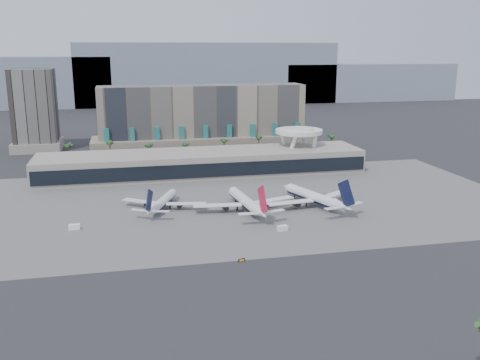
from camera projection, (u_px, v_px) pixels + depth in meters
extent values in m
plane|color=#232326|center=(252.00, 248.00, 179.12)|extent=(900.00, 900.00, 0.00)
cube|color=#5B5B59|center=(222.00, 202.00, 231.22)|extent=(260.00, 130.00, 0.06)
cube|color=gray|center=(207.00, 73.00, 628.44)|extent=(300.00, 60.00, 70.00)
cube|color=gray|center=(364.00, 82.00, 673.14)|extent=(220.00, 60.00, 45.00)
cube|color=gray|center=(203.00, 118.00, 341.92)|extent=(130.00, 22.00, 42.00)
cube|color=gray|center=(204.00, 143.00, 343.90)|extent=(140.00, 30.00, 10.00)
cube|color=#217270|center=(107.00, 144.00, 320.96)|extent=(3.00, 2.00, 18.00)
cube|color=#217270|center=(133.00, 143.00, 324.09)|extent=(3.00, 2.00, 18.00)
cube|color=#217270|center=(157.00, 142.00, 327.21)|extent=(3.00, 2.00, 18.00)
cube|color=#217270|center=(182.00, 141.00, 330.33)|extent=(3.00, 2.00, 18.00)
cube|color=#217270|center=(206.00, 140.00, 333.46)|extent=(3.00, 2.00, 18.00)
cube|color=#217270|center=(229.00, 139.00, 336.58)|extent=(3.00, 2.00, 18.00)
cube|color=#217270|center=(252.00, 138.00, 339.71)|extent=(3.00, 2.00, 18.00)
cube|color=#217270|center=(275.00, 137.00, 342.83)|extent=(3.00, 2.00, 18.00)
cube|color=#217270|center=(297.00, 137.00, 345.96)|extent=(3.00, 2.00, 18.00)
cube|color=black|center=(35.00, 110.00, 342.52)|extent=(26.00, 26.00, 52.00)
cube|color=#B6ABA0|center=(38.00, 145.00, 348.10)|extent=(30.00, 30.00, 6.00)
cube|color=#B6ABA0|center=(203.00, 163.00, 281.89)|extent=(170.00, 32.00, 12.00)
cube|color=black|center=(207.00, 170.00, 266.66)|extent=(168.00, 0.60, 7.00)
cube|color=black|center=(202.00, 149.00, 280.13)|extent=(170.00, 12.00, 2.50)
cylinder|color=white|center=(306.00, 145.00, 305.17)|extent=(6.98, 6.99, 21.89)
cylinder|color=white|center=(284.00, 146.00, 302.52)|extent=(6.98, 6.99, 21.89)
cylinder|color=white|center=(291.00, 150.00, 290.46)|extent=(6.98, 6.99, 21.89)
cylinder|color=white|center=(313.00, 149.00, 293.11)|extent=(6.98, 6.99, 21.89)
cylinder|color=white|center=(299.00, 131.00, 295.63)|extent=(26.00, 26.00, 2.20)
cylinder|color=white|center=(299.00, 129.00, 295.32)|extent=(16.00, 16.00, 1.20)
cylinder|color=brown|center=(70.00, 156.00, 300.47)|extent=(0.70, 0.70, 12.00)
sphere|color=#205023|center=(70.00, 146.00, 299.08)|extent=(2.80, 2.80, 2.80)
cylinder|color=brown|center=(110.00, 154.00, 305.05)|extent=(0.70, 0.70, 12.00)
sphere|color=#205023|center=(110.00, 144.00, 303.67)|extent=(2.80, 2.80, 2.80)
cylinder|color=brown|center=(149.00, 152.00, 309.63)|extent=(0.70, 0.70, 12.00)
sphere|color=#205023|center=(149.00, 143.00, 308.25)|extent=(2.80, 2.80, 2.80)
cylinder|color=brown|center=(185.00, 151.00, 314.01)|extent=(0.70, 0.70, 12.00)
sphere|color=#205023|center=(185.00, 141.00, 312.62)|extent=(2.80, 2.80, 2.80)
cylinder|color=brown|center=(224.00, 149.00, 318.80)|extent=(0.70, 0.70, 12.00)
sphere|color=#205023|center=(224.00, 140.00, 317.41)|extent=(2.80, 2.80, 2.80)
cylinder|color=brown|center=(259.00, 148.00, 323.38)|extent=(0.70, 0.70, 12.00)
sphere|color=#205023|center=(260.00, 139.00, 322.00)|extent=(2.80, 2.80, 2.80)
cylinder|color=brown|center=(294.00, 146.00, 327.96)|extent=(0.70, 0.70, 12.00)
sphere|color=#205023|center=(294.00, 137.00, 326.58)|extent=(2.80, 2.80, 2.80)
cylinder|color=brown|center=(329.00, 145.00, 332.75)|extent=(0.70, 0.70, 12.00)
sphere|color=#205023|center=(330.00, 136.00, 331.37)|extent=(2.80, 2.80, 2.80)
cylinder|color=white|center=(164.00, 201.00, 222.63)|extent=(12.84, 24.02, 3.60)
cylinder|color=#0F1433|center=(164.00, 201.00, 222.66)|extent=(12.59, 23.54, 3.53)
cone|color=white|center=(174.00, 192.00, 236.06)|extent=(4.89, 5.13, 3.60)
cone|color=white|center=(151.00, 211.00, 207.42)|extent=(6.46, 8.86, 3.60)
cube|color=white|center=(141.00, 201.00, 223.64)|extent=(15.35, 12.21, 0.31)
cube|color=white|center=(186.00, 204.00, 220.17)|extent=(16.59, 6.58, 0.31)
cylinder|color=black|center=(147.00, 203.00, 223.82)|extent=(3.22, 4.09, 1.98)
cylinder|color=black|center=(180.00, 205.00, 221.29)|extent=(3.22, 4.09, 1.98)
cube|color=#0F1433|center=(149.00, 201.00, 205.00)|extent=(3.59, 7.71, 9.47)
cube|color=white|center=(140.00, 210.00, 207.17)|extent=(7.20, 5.39, 0.22)
cube|color=white|center=(160.00, 211.00, 205.74)|extent=(7.47, 3.76, 0.22)
cylinder|color=black|center=(171.00, 200.00, 232.38)|extent=(0.45, 0.45, 1.44)
cylinder|color=black|center=(157.00, 207.00, 222.89)|extent=(0.63, 0.63, 1.44)
cylinder|color=black|center=(170.00, 207.00, 221.88)|extent=(0.63, 0.63, 1.44)
cylinder|color=white|center=(244.00, 200.00, 220.50)|extent=(7.50, 29.86, 4.33)
cylinder|color=#0F1433|center=(244.00, 201.00, 220.54)|extent=(7.35, 29.26, 4.25)
cone|color=white|center=(232.00, 190.00, 236.09)|extent=(4.84, 5.32, 4.33)
cone|color=white|center=(261.00, 213.00, 202.85)|extent=(5.36, 10.16, 4.33)
cube|color=white|center=(217.00, 205.00, 215.98)|extent=(19.85, 6.29, 0.38)
cube|color=white|center=(272.00, 200.00, 223.35)|extent=(19.89, 10.21, 0.38)
cylinder|color=black|center=(225.00, 207.00, 217.75)|extent=(2.84, 4.57, 2.38)
cylinder|color=black|center=(264.00, 203.00, 223.11)|extent=(2.84, 4.57, 2.38)
cube|color=#BC1535|center=(262.00, 200.00, 199.99)|extent=(1.60, 9.84, 11.41)
cube|color=white|center=(250.00, 214.00, 200.21)|extent=(8.74, 2.66, 0.27)
cube|color=white|center=(274.00, 211.00, 203.23)|extent=(8.99, 4.44, 0.27)
cylinder|color=black|center=(236.00, 200.00, 231.84)|extent=(0.54, 0.54, 1.73)
cylinder|color=black|center=(237.00, 209.00, 219.17)|extent=(0.76, 0.76, 1.73)
cylinder|color=black|center=(253.00, 207.00, 221.32)|extent=(0.76, 0.76, 1.73)
cylinder|color=white|center=(311.00, 196.00, 226.68)|extent=(14.02, 29.74, 4.39)
cylinder|color=#0F1433|center=(311.00, 196.00, 226.72)|extent=(13.74, 29.15, 4.31)
cone|color=white|center=(287.00, 187.00, 240.87)|extent=(5.78, 6.11, 4.39)
cone|color=white|center=(343.00, 207.00, 210.59)|extent=(7.40, 10.78, 4.39)
cube|color=white|center=(290.00, 202.00, 219.78)|extent=(20.17, 6.85, 0.38)
cube|color=white|center=(335.00, 194.00, 232.08)|extent=(19.19, 14.01, 0.38)
cylinder|color=black|center=(296.00, 203.00, 222.18)|extent=(3.73, 4.95, 2.42)
cylinder|color=black|center=(328.00, 197.00, 231.12)|extent=(3.73, 4.95, 2.42)
cube|color=#0F1433|center=(346.00, 194.00, 207.84)|extent=(3.80, 9.60, 11.57)
cube|color=white|center=(335.00, 208.00, 207.03)|extent=(9.09, 4.08, 0.27)
cube|color=white|center=(354.00, 204.00, 212.06)|extent=(8.92, 6.17, 0.27)
cylinder|color=black|center=(295.00, 197.00, 237.08)|extent=(0.55, 0.55, 1.76)
cylinder|color=black|center=(306.00, 205.00, 224.73)|extent=(0.77, 0.77, 1.76)
cylinder|color=black|center=(319.00, 202.00, 228.30)|extent=(0.77, 0.77, 1.76)
cube|color=white|center=(74.00, 227.00, 196.93)|extent=(4.09, 2.09, 1.97)
cube|color=white|center=(283.00, 228.00, 195.71)|extent=(4.02, 2.73, 1.91)
cube|color=black|center=(242.00, 260.00, 167.57)|extent=(2.18, 0.74, 0.99)
cube|color=orange|center=(242.00, 260.00, 167.41)|extent=(1.55, 0.38, 0.59)
cylinder|color=black|center=(239.00, 261.00, 167.46)|extent=(0.12, 0.12, 0.59)
cylinder|color=black|center=(244.00, 260.00, 167.79)|extent=(0.12, 0.12, 0.59)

